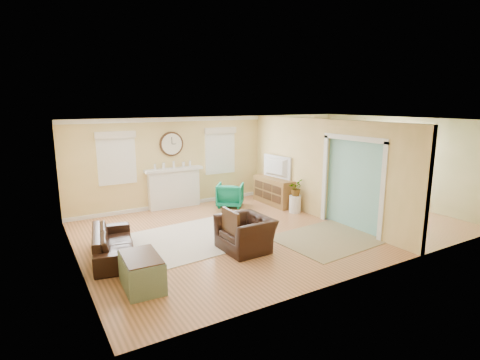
# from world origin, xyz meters

# --- Properties ---
(floor) EXTENTS (9.00, 9.00, 0.00)m
(floor) POSITION_xyz_m (0.00, 0.00, 0.00)
(floor) COLOR #96603A
(floor) RESTS_ON ground
(wall_back) EXTENTS (9.00, 0.02, 2.60)m
(wall_back) POSITION_xyz_m (0.00, 3.00, 1.30)
(wall_back) COLOR tan
(wall_back) RESTS_ON ground
(wall_front) EXTENTS (9.00, 0.02, 2.60)m
(wall_front) POSITION_xyz_m (0.00, -3.00, 1.30)
(wall_front) COLOR tan
(wall_front) RESTS_ON ground
(wall_left) EXTENTS (0.02, 6.00, 2.60)m
(wall_left) POSITION_xyz_m (-4.50, 0.00, 1.30)
(wall_left) COLOR tan
(wall_left) RESTS_ON ground
(wall_right) EXTENTS (0.02, 6.00, 2.60)m
(wall_right) POSITION_xyz_m (4.50, 0.00, 1.30)
(wall_right) COLOR tan
(wall_right) RESTS_ON ground
(ceiling) EXTENTS (9.00, 6.00, 0.02)m
(ceiling) POSITION_xyz_m (0.00, 0.00, 2.60)
(ceiling) COLOR white
(ceiling) RESTS_ON wall_back
(partition) EXTENTS (0.17, 6.00, 2.60)m
(partition) POSITION_xyz_m (1.51, 0.28, 1.36)
(partition) COLOR tan
(partition) RESTS_ON ground
(fireplace) EXTENTS (1.70, 0.30, 1.17)m
(fireplace) POSITION_xyz_m (-1.50, 2.88, 0.60)
(fireplace) COLOR white
(fireplace) RESTS_ON ground
(wall_clock) EXTENTS (0.70, 0.07, 0.70)m
(wall_clock) POSITION_xyz_m (-1.50, 2.97, 1.85)
(wall_clock) COLOR #4E321D
(wall_clock) RESTS_ON wall_back
(window_left) EXTENTS (1.05, 0.13, 1.42)m
(window_left) POSITION_xyz_m (-3.05, 2.95, 1.66)
(window_left) COLOR white
(window_left) RESTS_ON wall_back
(window_right) EXTENTS (1.05, 0.13, 1.42)m
(window_right) POSITION_xyz_m (0.05, 2.95, 1.66)
(window_right) COLOR white
(window_right) RESTS_ON wall_back
(french_doors) EXTENTS (0.06, 1.70, 2.20)m
(french_doors) POSITION_xyz_m (4.45, 0.00, 1.10)
(french_doors) COLOR white
(french_doors) RESTS_ON ground
(pendant) EXTENTS (0.30, 0.30, 0.55)m
(pendant) POSITION_xyz_m (3.00, 0.00, 2.20)
(pendant) COLOR gold
(pendant) RESTS_ON ceiling
(rug_cream) EXTENTS (2.83, 2.51, 0.01)m
(rug_cream) POSITION_xyz_m (-2.17, 0.19, 0.01)
(rug_cream) COLOR beige
(rug_cream) RESTS_ON floor
(rug_jute) EXTENTS (2.34, 1.97, 0.01)m
(rug_jute) POSITION_xyz_m (0.52, -1.35, 0.01)
(rug_jute) COLOR #998A62
(rug_jute) RESTS_ON floor
(rug_grey) EXTENTS (2.41, 3.02, 0.01)m
(rug_grey) POSITION_xyz_m (2.69, -0.00, 0.01)
(rug_grey) COLOR gray
(rug_grey) RESTS_ON floor
(sofa) EXTENTS (1.08, 2.05, 0.57)m
(sofa) POSITION_xyz_m (-3.84, 0.08, 0.28)
(sofa) COLOR black
(sofa) RESTS_ON floor
(eames_chair) EXTENTS (0.97, 1.10, 0.70)m
(eames_chair) POSITION_xyz_m (-1.39, -0.92, 0.35)
(eames_chair) COLOR black
(eames_chair) RESTS_ON floor
(green_chair) EXTENTS (1.04, 1.04, 0.68)m
(green_chair) POSITION_xyz_m (-0.05, 2.16, 0.34)
(green_chair) COLOR #04663A
(green_chair) RESTS_ON floor
(trunk) EXTENTS (0.64, 0.99, 0.55)m
(trunk) POSITION_xyz_m (-3.71, -1.45, 0.28)
(trunk) COLOR gray
(trunk) RESTS_ON floor
(credenza) EXTENTS (0.52, 1.54, 0.80)m
(credenza) POSITION_xyz_m (1.24, 1.72, 0.40)
(credenza) COLOR olive
(credenza) RESTS_ON floor
(tv) EXTENTS (0.28, 1.16, 0.66)m
(tv) POSITION_xyz_m (1.22, 1.72, 1.13)
(tv) COLOR black
(tv) RESTS_ON credenza
(garden_stool) EXTENTS (0.33, 0.33, 0.48)m
(garden_stool) POSITION_xyz_m (1.20, 0.68, 0.24)
(garden_stool) COLOR white
(garden_stool) RESTS_ON floor
(potted_plant) EXTENTS (0.53, 0.53, 0.45)m
(potted_plant) POSITION_xyz_m (1.20, 0.68, 0.70)
(potted_plant) COLOR #337F33
(potted_plant) RESTS_ON garden_stool
(dining_table) EXTENTS (1.14, 1.80, 0.60)m
(dining_table) POSITION_xyz_m (2.69, -0.00, 0.30)
(dining_table) COLOR #4E321D
(dining_table) RESTS_ON floor
(dining_chair_n) EXTENTS (0.45, 0.45, 0.89)m
(dining_chair_n) POSITION_xyz_m (2.73, 1.01, 0.52)
(dining_chair_n) COLOR gray
(dining_chair_n) RESTS_ON floor
(dining_chair_s) EXTENTS (0.47, 0.47, 0.97)m
(dining_chair_s) POSITION_xyz_m (2.60, -1.03, 0.57)
(dining_chair_s) COLOR gray
(dining_chair_s) RESTS_ON floor
(dining_chair_w) EXTENTS (0.48, 0.48, 0.98)m
(dining_chair_w) POSITION_xyz_m (2.05, -0.01, 0.58)
(dining_chair_w) COLOR white
(dining_chair_w) RESTS_ON floor
(dining_chair_e) EXTENTS (0.52, 0.52, 1.02)m
(dining_chair_e) POSITION_xyz_m (3.44, 0.09, 0.60)
(dining_chair_e) COLOR gray
(dining_chair_e) RESTS_ON floor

